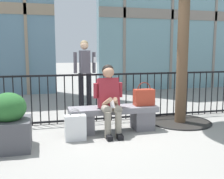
{
  "coord_description": "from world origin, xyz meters",
  "views": [
    {
      "loc": [
        -1.22,
        -4.52,
        1.44
      ],
      "look_at": [
        0.0,
        0.1,
        0.75
      ],
      "focal_mm": 42.63,
      "sensor_mm": 36.0,
      "label": 1
    }
  ],
  "objects_px": {
    "bystander_at_railing": "(85,69)",
    "planter": "(9,123)",
    "seated_person_with_phone": "(109,97)",
    "handbag_on_bench": "(144,97)",
    "shopping_bag": "(75,127)",
    "stone_bench": "(113,116)"
  },
  "relations": [
    {
      "from": "stone_bench",
      "to": "planter",
      "type": "bearing_deg",
      "value": -164.0
    },
    {
      "from": "planter",
      "to": "handbag_on_bench",
      "type": "bearing_deg",
      "value": 11.86
    },
    {
      "from": "seated_person_with_phone",
      "to": "handbag_on_bench",
      "type": "xyz_separation_m",
      "value": [
        0.69,
        0.12,
        -0.04
      ]
    },
    {
      "from": "stone_bench",
      "to": "seated_person_with_phone",
      "type": "distance_m",
      "value": 0.41
    },
    {
      "from": "handbag_on_bench",
      "to": "bystander_at_railing",
      "type": "bearing_deg",
      "value": 110.14
    },
    {
      "from": "shopping_bag",
      "to": "stone_bench",
      "type": "bearing_deg",
      "value": 24.07
    },
    {
      "from": "bystander_at_railing",
      "to": "planter",
      "type": "distance_m",
      "value": 3.05
    },
    {
      "from": "handbag_on_bench",
      "to": "stone_bench",
      "type": "bearing_deg",
      "value": 179.01
    },
    {
      "from": "seated_person_with_phone",
      "to": "handbag_on_bench",
      "type": "bearing_deg",
      "value": 9.79
    },
    {
      "from": "shopping_bag",
      "to": "bystander_at_railing",
      "type": "distance_m",
      "value": 2.58
    },
    {
      "from": "stone_bench",
      "to": "bystander_at_railing",
      "type": "height_order",
      "value": "bystander_at_railing"
    },
    {
      "from": "handbag_on_bench",
      "to": "planter",
      "type": "relative_size",
      "value": 0.51
    },
    {
      "from": "seated_person_with_phone",
      "to": "stone_bench",
      "type": "bearing_deg",
      "value": 50.01
    },
    {
      "from": "stone_bench",
      "to": "shopping_bag",
      "type": "xyz_separation_m",
      "value": [
        -0.73,
        -0.33,
        -0.06
      ]
    },
    {
      "from": "bystander_at_railing",
      "to": "planter",
      "type": "xyz_separation_m",
      "value": [
        -1.53,
        -2.56,
        -0.61
      ]
    },
    {
      "from": "bystander_at_railing",
      "to": "seated_person_with_phone",
      "type": "bearing_deg",
      "value": -88.02
    },
    {
      "from": "stone_bench",
      "to": "shopping_bag",
      "type": "bearing_deg",
      "value": -155.93
    },
    {
      "from": "seated_person_with_phone",
      "to": "bystander_at_railing",
      "type": "xyz_separation_m",
      "value": [
        -0.08,
        2.2,
        0.35
      ]
    },
    {
      "from": "shopping_bag",
      "to": "bystander_at_railing",
      "type": "height_order",
      "value": "bystander_at_railing"
    },
    {
      "from": "stone_bench",
      "to": "handbag_on_bench",
      "type": "bearing_deg",
      "value": -0.99
    },
    {
      "from": "bystander_at_railing",
      "to": "shopping_bag",
      "type": "bearing_deg",
      "value": -102.82
    },
    {
      "from": "handbag_on_bench",
      "to": "bystander_at_railing",
      "type": "height_order",
      "value": "bystander_at_railing"
    }
  ]
}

